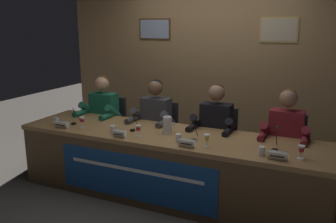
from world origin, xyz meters
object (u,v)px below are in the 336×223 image
Objects in this scene: nameplate_far_left at (61,125)px; juice_glass_center_right at (207,138)px; water_cup_center_right at (179,138)px; panelist_center_right at (214,128)px; chair_far_left at (110,130)px; chair_center_left at (160,138)px; nameplate_center_left at (119,134)px; panelist_far_right at (285,137)px; panelist_far_left at (101,115)px; water_cup_center_left at (113,130)px; nameplate_far_right at (277,156)px; juice_glass_center_left at (138,129)px; conference_table at (163,156)px; nameplate_center_right at (187,143)px; microphone_center_left at (134,124)px; microphone_center_right at (195,133)px; juice_glass_far_left at (82,120)px; microphone_far_left at (76,118)px; chair_center_right at (218,146)px; water_cup_far_left at (56,121)px; microphone_far_right at (276,142)px; panelist_center_left at (153,121)px; water_pitcher_central at (168,125)px; water_cup_far_right at (262,151)px; juice_glass_far_right at (301,150)px.

juice_glass_center_right is (1.75, 0.09, 0.05)m from nameplate_far_left.
panelist_center_right is at bearing 74.80° from water_cup_center_right.
chair_far_left is 4.94× the size of nameplate_far_left.
nameplate_center_left is at bearing -90.90° from chair_center_left.
panelist_far_left is at bearing 180.00° from panelist_far_right.
juice_glass_center_right is at bearing 0.07° from water_cup_center_left.
juice_glass_center_left is at bearing 176.38° from nameplate_far_right.
chair_center_left reaches higher than conference_table.
nameplate_center_right is at bearing -178.63° from nameplate_far_right.
microphone_center_left reaches higher than nameplate_far_left.
chair_far_left reaches higher than nameplate_far_right.
microphone_center_right reaches higher than nameplate_center_left.
nameplate_center_left is (0.60, -0.16, -0.05)m from juice_glass_far_left.
panelist_center_right is at bearing 87.00° from nameplate_center_right.
chair_far_left is 4.23× the size of microphone_far_left.
chair_center_right is at bearing 61.38° from conference_table.
water_cup_far_left is 0.99m from microphone_center_left.
panelist_far_right reaches higher than microphone_far_right.
panelist_center_left is 0.58m from water_pitcher_central.
juice_glass_center_left is 0.32m from water_cup_center_left.
panelist_center_left is 0.92m from microphone_center_right.
panelist_far_left is at bearing 159.09° from juice_glass_center_right.
nameplate_far_right is at bearing -23.04° from water_cup_far_right.
panelist_center_left is 14.60× the size of water_cup_center_right.
panelist_center_right is (1.59, 0.52, -0.08)m from microphone_far_left.
water_cup_far_right is at bearing 1.70° from nameplate_far_left.
panelist_far_right is at bearing 0.00° from panelist_center_left.
microphone_far_right reaches higher than chair_center_right.
microphone_far_left is at bearing -137.75° from chair_center_left.
nameplate_far_right is (1.61, -0.74, 0.05)m from panelist_center_left.
nameplate_center_left is at bearing -178.94° from nameplate_far_right.
microphone_far_right reaches higher than juice_glass_far_right.
chair_far_left reaches higher than nameplate_far_left.
chair_center_right is 4.23× the size of microphone_center_right.
microphone_far_left reaches higher than juice_glass_center_right.
juice_glass_center_left is 0.57× the size of microphone_far_right.
panelist_far_right reaches higher than conference_table.
panelist_far_left is 1.63m from microphone_center_right.
panelist_far_left is 14.60× the size of water_cup_center_right.
water_cup_center_left is (0.82, -0.01, 0.00)m from water_cup_far_left.
nameplate_center_right is (1.74, -0.12, 0.00)m from water_cup_far_left.
chair_center_left is 4.23× the size of microphone_center_left.
nameplate_center_left is at bearing -173.10° from juice_glass_center_right.
water_pitcher_central is at bearing 15.21° from nameplate_far_left.
nameplate_center_right is 1.37× the size of juice_glass_center_right.
microphone_center_left is 1.56m from microphone_far_right.
chair_center_left is (0.82, 0.95, -0.32)m from nameplate_far_left.
conference_table is 28.05× the size of juice_glass_far_left.
water_pitcher_central is at bearing 171.80° from juice_glass_far_right.
water_cup_center_left is at bearing -167.63° from conference_table.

